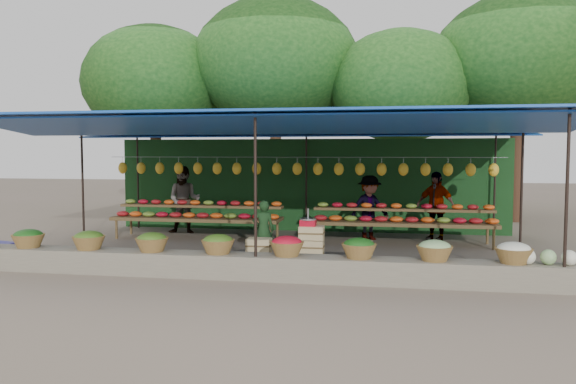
% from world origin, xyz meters
% --- Properties ---
extents(ground, '(60.00, 60.00, 0.00)m').
position_xyz_m(ground, '(0.00, 0.00, 0.00)').
color(ground, '#685C4C').
rests_on(ground, ground).
extents(stone_curb, '(10.60, 0.55, 0.40)m').
position_xyz_m(stone_curb, '(0.00, -2.75, 0.20)').
color(stone_curb, '#6A6355').
rests_on(stone_curb, ground).
extents(stall_canopy, '(10.80, 6.60, 2.82)m').
position_xyz_m(stall_canopy, '(0.00, 0.07, 2.67)').
color(stall_canopy, black).
rests_on(stall_canopy, ground).
extents(produce_baskets, '(8.98, 0.58, 0.34)m').
position_xyz_m(produce_baskets, '(-0.10, -2.75, 0.56)').
color(produce_baskets, brown).
rests_on(produce_baskets, stone_curb).
extents(netting_backdrop, '(10.60, 0.06, 2.50)m').
position_xyz_m(netting_backdrop, '(0.00, 3.15, 1.25)').
color(netting_backdrop, '#1C4E24').
rests_on(netting_backdrop, ground).
extents(tree_row, '(16.51, 5.50, 7.12)m').
position_xyz_m(tree_row, '(0.50, 6.09, 4.70)').
color(tree_row, '#372314').
rests_on(tree_row, ground).
extents(fruit_table_left, '(4.21, 0.95, 0.93)m').
position_xyz_m(fruit_table_left, '(-2.49, 1.35, 0.61)').
color(fruit_table_left, brown).
rests_on(fruit_table_left, ground).
extents(fruit_table_right, '(4.21, 0.95, 0.93)m').
position_xyz_m(fruit_table_right, '(2.51, 1.35, 0.61)').
color(fruit_table_right, brown).
rests_on(fruit_table_right, ground).
extents(crate_counter, '(2.36, 0.35, 0.77)m').
position_xyz_m(crate_counter, '(0.74, -1.66, 0.31)').
color(crate_counter, tan).
rests_on(crate_counter, ground).
extents(weighing_scale, '(0.31, 0.31, 0.32)m').
position_xyz_m(weighing_scale, '(0.70, -1.66, 0.85)').
color(weighing_scale, red).
rests_on(weighing_scale, crate_counter).
extents(vendor_seated, '(0.50, 0.40, 1.19)m').
position_xyz_m(vendor_seated, '(-0.26, -1.16, 0.59)').
color(vendor_seated, '#1A391A').
rests_on(vendor_seated, ground).
extents(customer_left, '(0.94, 0.78, 1.77)m').
position_xyz_m(customer_left, '(-3.12, 2.08, 0.89)').
color(customer_left, slate).
rests_on(customer_left, ground).
extents(customer_mid, '(1.17, 1.02, 1.58)m').
position_xyz_m(customer_mid, '(1.71, 1.83, 0.79)').
color(customer_mid, slate).
rests_on(customer_mid, ground).
extents(customer_right, '(1.06, 0.85, 1.68)m').
position_xyz_m(customer_right, '(3.28, 1.94, 0.84)').
color(customer_right, slate).
rests_on(customer_right, ground).
extents(blue_crate_back, '(0.65, 0.54, 0.34)m').
position_xyz_m(blue_crate_back, '(-5.42, -2.03, 0.17)').
color(blue_crate_back, navy).
rests_on(blue_crate_back, ground).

